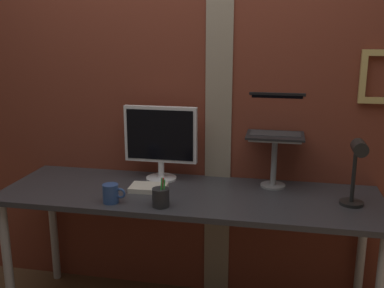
{
  "coord_description": "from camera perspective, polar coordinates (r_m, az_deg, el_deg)",
  "views": [
    {
      "loc": [
        0.58,
        -2.14,
        1.63
      ],
      "look_at": [
        0.1,
        0.22,
        1.03
      ],
      "focal_mm": 42.09,
      "sensor_mm": 36.0,
      "label": 1
    }
  ],
  "objects": [
    {
      "name": "laptop_stand",
      "position": [
        2.54,
        10.39,
        -1.2
      ],
      "size": [
        0.28,
        0.22,
        0.29
      ],
      "color": "gray",
      "rests_on": "desk"
    },
    {
      "name": "brick_wall_back",
      "position": [
        2.73,
        -0.93,
        6.05
      ],
      "size": [
        3.36,
        0.16,
        2.5
      ],
      "color": "brown",
      "rests_on": "ground_plane"
    },
    {
      "name": "pen_cup",
      "position": [
        2.27,
        -3.97,
        -6.76
      ],
      "size": [
        0.09,
        0.09,
        0.16
      ],
      "color": "#262628",
      "rests_on": "desk"
    },
    {
      "name": "monitor",
      "position": [
        2.62,
        -4.0,
        0.76
      ],
      "size": [
        0.43,
        0.18,
        0.44
      ],
      "color": "white",
      "rests_on": "desk"
    },
    {
      "name": "coffee_mug",
      "position": [
        2.35,
        -10.21,
        -6.19
      ],
      "size": [
        0.12,
        0.08,
        0.1
      ],
      "color": "#2D4C8C",
      "rests_on": "desk"
    },
    {
      "name": "paper_clutter_stack",
      "position": [
        2.51,
        -5.53,
        -5.55
      ],
      "size": [
        0.21,
        0.15,
        0.03
      ],
      "primitive_type": "cube",
      "rotation": [
        0.0,
        0.0,
        0.06
      ],
      "color": "silver",
      "rests_on": "desk"
    },
    {
      "name": "desk",
      "position": [
        2.49,
        -0.46,
        -7.87
      ],
      "size": [
        2.06,
        0.63,
        0.78
      ],
      "color": "#333338",
      "rests_on": "ground_plane"
    },
    {
      "name": "laptop",
      "position": [
        2.58,
        10.58,
        2.64
      ],
      "size": [
        0.32,
        0.31,
        0.23
      ],
      "color": "black",
      "rests_on": "laptop_stand"
    },
    {
      "name": "desk_lamp",
      "position": [
        2.33,
        20.12,
        -2.63
      ],
      "size": [
        0.12,
        0.2,
        0.36
      ],
      "color": "black",
      "rests_on": "desk"
    }
  ]
}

